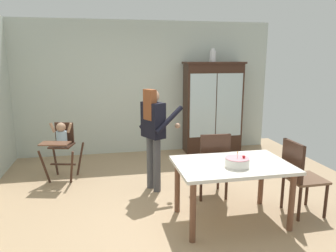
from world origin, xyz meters
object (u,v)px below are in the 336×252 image
object	(u,v)px
dining_chair_far_side	(213,161)
ceramic_vase	(213,56)
adult_person	(154,127)
dining_chair_right_end	(299,173)
birthday_cake	(237,162)
dining_table	(232,171)
china_cabinet	(213,107)
high_chair_with_toddler	(62,141)

from	to	relation	value
dining_chair_far_side	ceramic_vase	bearing A→B (deg)	-106.01
ceramic_vase	adult_person	world-z (taller)	ceramic_vase
dining_chair_far_side	dining_chair_right_end	distance (m)	1.12
ceramic_vase	birthday_cake	distance (m)	3.37
dining_table	dining_chair_right_end	distance (m)	0.90
dining_chair_right_end	china_cabinet	bearing A→B (deg)	1.38
china_cabinet	adult_person	size ratio (longest dim) A/B	1.23
ceramic_vase	dining_chair_far_side	xyz separation A→B (m)	(-0.74, -2.27, -1.45)
adult_person	dining_chair_far_side	xyz separation A→B (m)	(0.76, -0.47, -0.41)
high_chair_with_toddler	dining_table	world-z (taller)	high_chair_with_toddler
ceramic_vase	adult_person	bearing A→B (deg)	-129.88
high_chair_with_toddler	adult_person	bearing A→B (deg)	-13.60
dining_table	dining_chair_right_end	world-z (taller)	dining_chair_right_end
birthday_cake	adult_person	bearing A→B (deg)	121.72
high_chair_with_toddler	dining_chair_right_end	world-z (taller)	dining_chair_right_end
adult_person	birthday_cake	size ratio (longest dim) A/B	5.47
ceramic_vase	adult_person	distance (m)	2.57
china_cabinet	dining_chair_far_side	bearing A→B (deg)	-108.85
high_chair_with_toddler	dining_chair_far_side	size ratio (longest dim) A/B	0.99
dining_table	dining_chair_far_side	size ratio (longest dim) A/B	1.42
ceramic_vase	adult_person	size ratio (longest dim) A/B	0.18
dining_table	birthday_cake	bearing A→B (deg)	-88.29
high_chair_with_toddler	dining_table	bearing A→B (deg)	-26.87
china_cabinet	dining_chair_far_side	xyz separation A→B (m)	(-0.77, -2.27, -0.39)
ceramic_vase	dining_chair_right_end	bearing A→B (deg)	-86.84
birthday_cake	ceramic_vase	bearing A→B (deg)	76.57
china_cabinet	dining_table	bearing A→B (deg)	-104.59
high_chair_with_toddler	birthday_cake	xyz separation A→B (m)	(2.18, -1.98, 0.14)
dining_table	ceramic_vase	bearing A→B (deg)	75.96
adult_person	dining_chair_right_end	bearing A→B (deg)	-151.26
birthday_cake	dining_chair_far_side	xyz separation A→B (m)	(-0.01, 0.79, -0.24)
adult_person	birthday_cake	bearing A→B (deg)	-175.48
adult_person	dining_table	distance (m)	1.41
birthday_cake	high_chair_with_toddler	bearing A→B (deg)	137.80
adult_person	dining_chair_right_end	size ratio (longest dim) A/B	1.59
high_chair_with_toddler	dining_table	xyz separation A→B (m)	(2.18, -1.85, -0.02)
adult_person	high_chair_with_toddler	bearing A→B (deg)	35.64
dining_chair_right_end	ceramic_vase	bearing A→B (deg)	1.95
high_chair_with_toddler	dining_chair_far_side	world-z (taller)	dining_chair_far_side
china_cabinet	ceramic_vase	world-z (taller)	ceramic_vase
ceramic_vase	birthday_cake	world-z (taller)	ceramic_vase
dining_table	dining_chair_right_end	bearing A→B (deg)	0.35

